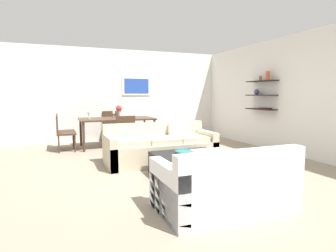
{
  "coord_description": "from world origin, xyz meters",
  "views": [
    {
      "loc": [
        -1.91,
        -4.88,
        1.37
      ],
      "look_at": [
        0.1,
        0.2,
        0.75
      ],
      "focal_mm": 29.9,
      "sensor_mm": 36.0,
      "label": 1
    }
  ],
  "objects": [
    {
      "name": "right_wall_shelf_unit",
      "position": [
        3.03,
        0.6,
        1.35
      ],
      "size": [
        0.34,
        8.2,
        2.7
      ],
      "color": "silver",
      "rests_on": "ground"
    },
    {
      "name": "loveseat_white",
      "position": [
        -0.1,
        -2.13,
        0.29
      ],
      "size": [
        1.58,
        0.9,
        0.78
      ],
      "color": "white",
      "rests_on": "ground"
    },
    {
      "name": "sofa_beige",
      "position": [
        -0.02,
        0.34,
        0.29
      ],
      "size": [
        2.17,
        0.9,
        0.78
      ],
      "color": "beige",
      "rests_on": "ground"
    },
    {
      "name": "dining_chair_left_near",
      "position": [
        -1.83,
        2.2,
        0.5
      ],
      "size": [
        0.44,
        0.44,
        0.88
      ],
      "color": "#422D1E",
      "rests_on": "ground"
    },
    {
      "name": "dining_chair_head",
      "position": [
        -0.47,
        3.35,
        0.5
      ],
      "size": [
        0.44,
        0.44,
        0.88
      ],
      "color": "#422D1E",
      "rests_on": "ground"
    },
    {
      "name": "dining_table",
      "position": [
        -0.47,
        2.43,
        0.69
      ],
      "size": [
        1.9,
        1.02,
        0.75
      ],
      "color": "#422D1E",
      "rests_on": "ground"
    },
    {
      "name": "centerpiece_vase",
      "position": [
        -0.41,
        2.44,
        0.94
      ],
      "size": [
        0.16,
        0.16,
        0.34
      ],
      "color": "olive",
      "rests_on": "dining_table"
    },
    {
      "name": "back_wall_unit",
      "position": [
        0.3,
        3.53,
        1.35
      ],
      "size": [
        8.4,
        0.09,
        2.7
      ],
      "color": "silver",
      "rests_on": "ground"
    },
    {
      "name": "decorative_bowl",
      "position": [
        0.04,
        -0.78,
        0.42
      ],
      "size": [
        0.39,
        0.39,
        0.07
      ],
      "color": "#19666B",
      "rests_on": "coffee_table"
    },
    {
      "name": "candle_jar",
      "position": [
        0.4,
        -0.7,
        0.41
      ],
      "size": [
        0.07,
        0.07,
        0.06
      ],
      "primitive_type": "cylinder",
      "color": "silver",
      "rests_on": "coffee_table"
    },
    {
      "name": "wine_glass_head",
      "position": [
        -0.47,
        2.89,
        0.88
      ],
      "size": [
        0.08,
        0.08,
        0.18
      ],
      "color": "silver",
      "rests_on": "dining_table"
    },
    {
      "name": "ground_plane",
      "position": [
        0.0,
        0.0,
        0.0
      ],
      "size": [
        18.0,
        18.0,
        0.0
      ],
      "primitive_type": "plane",
      "color": "gray"
    },
    {
      "name": "wine_glass_left_near",
      "position": [
        -1.17,
        2.31,
        0.87
      ],
      "size": [
        0.07,
        0.07,
        0.17
      ],
      "color": "silver",
      "rests_on": "dining_table"
    },
    {
      "name": "wine_glass_left_far",
      "position": [
        -1.17,
        2.56,
        0.87
      ],
      "size": [
        0.06,
        0.06,
        0.17
      ],
      "color": "silver",
      "rests_on": "dining_table"
    },
    {
      "name": "dining_chair_left_far",
      "position": [
        -1.83,
        2.66,
        0.5
      ],
      "size": [
        0.44,
        0.44,
        0.88
      ],
      "color": "#422D1E",
      "rests_on": "ground"
    },
    {
      "name": "coffee_table",
      "position": [
        0.09,
        -0.81,
        0.19
      ],
      "size": [
        1.12,
        1.04,
        0.38
      ],
      "color": "black",
      "rests_on": "ground"
    },
    {
      "name": "dining_chair_foot",
      "position": [
        -0.47,
        1.52,
        0.5
      ],
      "size": [
        0.44,
        0.44,
        0.88
      ],
      "color": "#422D1E",
      "rests_on": "ground"
    },
    {
      "name": "wine_glass_foot",
      "position": [
        -0.47,
        1.98,
        0.87
      ],
      "size": [
        0.07,
        0.07,
        0.17
      ],
      "color": "silver",
      "rests_on": "dining_table"
    }
  ]
}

